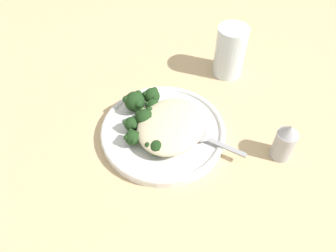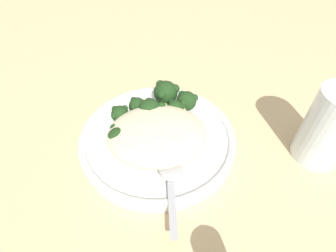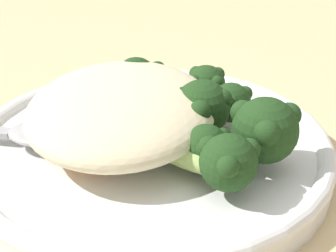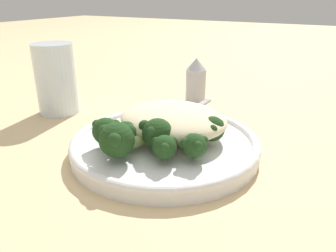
{
  "view_description": "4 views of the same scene",
  "coord_description": "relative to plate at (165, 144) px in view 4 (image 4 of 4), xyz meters",
  "views": [
    {
      "loc": [
        0.35,
        0.17,
        0.5
      ],
      "look_at": [
        -0.0,
        -0.0,
        0.04
      ],
      "focal_mm": 35.0,
      "sensor_mm": 36.0,
      "label": 1
    },
    {
      "loc": [
        -0.0,
        0.25,
        0.32
      ],
      "look_at": [
        -0.03,
        -0.0,
        0.05
      ],
      "focal_mm": 28.0,
      "sensor_mm": 36.0,
      "label": 2
    },
    {
      "loc": [
        -0.32,
        -0.07,
        0.2
      ],
      "look_at": [
        -0.02,
        -0.03,
        0.04
      ],
      "focal_mm": 60.0,
      "sensor_mm": 36.0,
      "label": 3
    },
    {
      "loc": [
        0.18,
        -0.35,
        0.19
      ],
      "look_at": [
        -0.0,
        -0.02,
        0.04
      ],
      "focal_mm": 35.0,
      "sensor_mm": 36.0,
      "label": 4
    }
  ],
  "objects": [
    {
      "name": "ground_plane",
      "position": [
        0.01,
        0.02,
        -0.01
      ],
      "size": [
        4.0,
        4.0,
        0.0
      ],
      "primitive_type": "plane",
      "color": "#D6B784"
    },
    {
      "name": "plate",
      "position": [
        0.0,
        0.0,
        0.0
      ],
      "size": [
        0.24,
        0.24,
        0.02
      ],
      "color": "white",
      "rests_on": "ground_plane"
    },
    {
      "name": "quinoa_mound",
      "position": [
        0.0,
        0.02,
        0.03
      ],
      "size": [
        0.14,
        0.12,
        0.04
      ],
      "primitive_type": "ellipsoid",
      "color": "beige",
      "rests_on": "plate"
    },
    {
      "name": "broccoli_stalk_0",
      "position": [
        -0.04,
        -0.04,
        0.02
      ],
      "size": [
        0.08,
        0.09,
        0.03
      ],
      "rotation": [
        0.0,
        0.0,
        4.09
      ],
      "color": "#9EBC66",
      "rests_on": "plate"
    },
    {
      "name": "broccoli_stalk_1",
      "position": [
        -0.02,
        -0.02,
        0.02
      ],
      "size": [
        0.06,
        0.09,
        0.03
      ],
      "rotation": [
        0.0,
        0.0,
        4.24
      ],
      "color": "#9EBC66",
      "rests_on": "plate"
    },
    {
      "name": "broccoli_stalk_2",
      "position": [
        -0.02,
        -0.06,
        0.03
      ],
      "size": [
        0.04,
        0.11,
        0.04
      ],
      "rotation": [
        0.0,
        0.0,
        4.57
      ],
      "color": "#9EBC66",
      "rests_on": "plate"
    },
    {
      "name": "broccoli_stalk_3",
      "position": [
        0.0,
        -0.03,
        0.03
      ],
      "size": [
        0.05,
        0.09,
        0.04
      ],
      "rotation": [
        0.0,
        0.0,
        5.0
      ],
      "color": "#9EBC66",
      "rests_on": "plate"
    },
    {
      "name": "broccoli_stalk_4",
      "position": [
        0.02,
        -0.04,
        0.02
      ],
      "size": [
        0.06,
        0.09,
        0.03
      ],
      "rotation": [
        0.0,
        0.0,
        5.24
      ],
      "color": "#9EBC66",
      "rests_on": "plate"
    },
    {
      "name": "broccoli_stalk_5",
      "position": [
        0.04,
        -0.02,
        0.02
      ],
      "size": [
        0.1,
        0.08,
        0.03
      ],
      "rotation": [
        0.0,
        0.0,
        5.69
      ],
      "color": "#9EBC66",
      "rests_on": "plate"
    },
    {
      "name": "broccoli_stalk_6",
      "position": [
        0.03,
        -0.0,
        0.02
      ],
      "size": [
        0.09,
        0.05,
        0.03
      ],
      "rotation": [
        0.0,
        0.0,
        5.95
      ],
      "color": "#9EBC66",
      "rests_on": "plate"
    },
    {
      "name": "broccoli_stalk_7",
      "position": [
        0.05,
        0.01,
        0.02
      ],
      "size": [
        0.08,
        0.03,
        0.03
      ],
      "rotation": [
        0.0,
        0.0,
        6.34
      ],
      "color": "#9EBC66",
      "rests_on": "plate"
    },
    {
      "name": "sweet_potato_chunk_0",
      "position": [
        0.0,
        0.03,
        0.03
      ],
      "size": [
        0.05,
        0.06,
        0.03
      ],
      "primitive_type": "ellipsoid",
      "rotation": [
        0.0,
        0.0,
        4.87
      ],
      "color": "orange",
      "rests_on": "plate"
    },
    {
      "name": "sweet_potato_chunk_1",
      "position": [
        -0.02,
        0.03,
        0.02
      ],
      "size": [
        0.07,
        0.08,
        0.03
      ],
      "primitive_type": "ellipsoid",
      "rotation": [
        0.0,
        0.0,
        4.87
      ],
      "color": "orange",
      "rests_on": "plate"
    },
    {
      "name": "spoon",
      "position": [
        -0.01,
        0.08,
        0.01
      ],
      "size": [
        0.03,
        0.12,
        0.01
      ],
      "rotation": [
        0.0,
        0.0,
        1.52
      ],
      "color": "#A3A3A8",
      "rests_on": "plate"
    },
    {
      "name": "water_glass",
      "position": [
        -0.24,
        0.04,
        0.05
      ],
      "size": [
        0.07,
        0.07,
        0.12
      ],
      "primitive_type": "cylinder",
      "color": "silver",
      "rests_on": "ground_plane"
    },
    {
      "name": "salt_shaker",
      "position": [
        -0.06,
        0.22,
        0.03
      ],
      "size": [
        0.04,
        0.04,
        0.08
      ],
      "color": "#B2B2B7",
      "rests_on": "ground_plane"
    }
  ]
}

